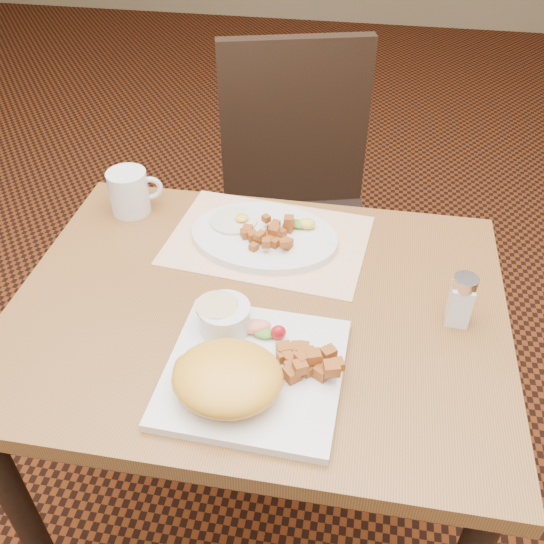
{
  "coord_description": "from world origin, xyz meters",
  "views": [
    {
      "loc": [
        0.17,
        -0.79,
        1.51
      ],
      "look_at": [
        0.03,
        0.01,
        0.82
      ],
      "focal_mm": 40.0,
      "sensor_mm": 36.0,
      "label": 1
    }
  ],
  "objects_px": {
    "chair_far": "(298,201)",
    "plate_oval": "(264,237)",
    "plate_square": "(254,372)",
    "salt_shaker": "(461,299)",
    "coffee_mug": "(130,192)",
    "table": "(258,345)"
  },
  "relations": [
    {
      "from": "chair_far",
      "to": "plate_oval",
      "type": "distance_m",
      "value": 0.53
    },
    {
      "from": "plate_square",
      "to": "salt_shaker",
      "type": "relative_size",
      "value": 2.8
    },
    {
      "from": "coffee_mug",
      "to": "salt_shaker",
      "type": "bearing_deg",
      "value": -18.87
    },
    {
      "from": "table",
      "to": "plate_oval",
      "type": "xyz_separation_m",
      "value": [
        -0.02,
        0.19,
        0.12
      ]
    },
    {
      "from": "chair_far",
      "to": "coffee_mug",
      "type": "relative_size",
      "value": 8.65
    },
    {
      "from": "table",
      "to": "coffee_mug",
      "type": "relative_size",
      "value": 8.03
    },
    {
      "from": "coffee_mug",
      "to": "chair_far",
      "type": "bearing_deg",
      "value": 52.98
    },
    {
      "from": "table",
      "to": "plate_oval",
      "type": "distance_m",
      "value": 0.23
    },
    {
      "from": "plate_oval",
      "to": "coffee_mug",
      "type": "relative_size",
      "value": 2.72
    },
    {
      "from": "table",
      "to": "plate_oval",
      "type": "bearing_deg",
      "value": 96.75
    },
    {
      "from": "plate_square",
      "to": "plate_oval",
      "type": "height_order",
      "value": "plate_oval"
    },
    {
      "from": "salt_shaker",
      "to": "coffee_mug",
      "type": "bearing_deg",
      "value": 161.13
    },
    {
      "from": "table",
      "to": "plate_oval",
      "type": "relative_size",
      "value": 2.96
    },
    {
      "from": "table",
      "to": "plate_oval",
      "type": "height_order",
      "value": "plate_oval"
    },
    {
      "from": "plate_oval",
      "to": "salt_shaker",
      "type": "relative_size",
      "value": 3.05
    },
    {
      "from": "plate_oval",
      "to": "chair_far",
      "type": "bearing_deg",
      "value": 89.0
    },
    {
      "from": "chair_far",
      "to": "plate_oval",
      "type": "height_order",
      "value": "chair_far"
    },
    {
      "from": "chair_far",
      "to": "plate_square",
      "type": "relative_size",
      "value": 3.46
    },
    {
      "from": "table",
      "to": "coffee_mug",
      "type": "height_order",
      "value": "coffee_mug"
    },
    {
      "from": "salt_shaker",
      "to": "plate_square",
      "type": "bearing_deg",
      "value": -150.64
    },
    {
      "from": "plate_square",
      "to": "coffee_mug",
      "type": "xyz_separation_m",
      "value": [
        -0.36,
        0.42,
        0.04
      ]
    },
    {
      "from": "table",
      "to": "plate_square",
      "type": "distance_m",
      "value": 0.21
    }
  ]
}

